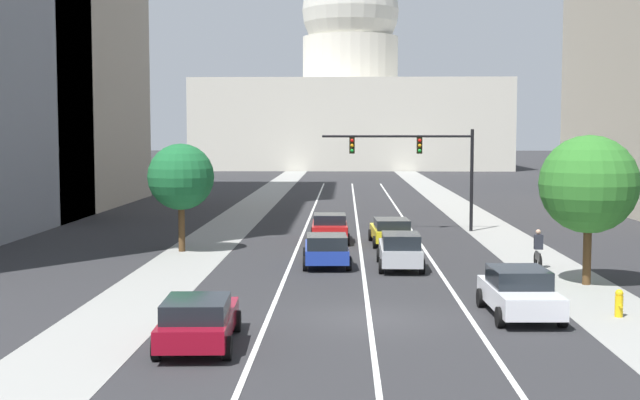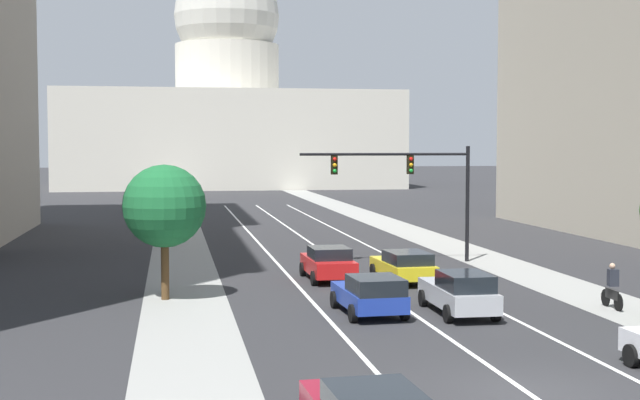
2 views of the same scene
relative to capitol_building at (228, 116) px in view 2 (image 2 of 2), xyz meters
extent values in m
plane|color=#2B2B2D|center=(0.00, -75.02, -10.65)|extent=(400.00, 400.00, 0.00)
cube|color=gray|center=(-8.10, -80.02, -10.64)|extent=(3.31, 130.00, 0.01)
cube|color=gray|center=(8.10, -80.02, -10.64)|extent=(3.31, 130.00, 0.01)
cube|color=white|center=(-3.23, -90.02, -10.63)|extent=(0.16, 90.00, 0.01)
cube|color=white|center=(0.00, -90.02, -10.63)|extent=(0.16, 90.00, 0.01)
cube|color=white|center=(3.23, -90.02, -10.63)|extent=(0.16, 90.00, 0.01)
cube|color=beige|center=(0.00, 0.00, -3.62)|extent=(49.09, 29.74, 14.04)
cylinder|color=beige|center=(0.00, 0.00, 7.10)|extent=(15.67, 15.67, 7.40)
sphere|color=beige|center=(0.00, 0.00, 15.16)|extent=(15.88, 15.88, 15.88)
cube|color=red|center=(-1.61, -96.26, -9.98)|extent=(1.95, 4.29, 0.70)
cube|color=black|center=(-1.61, -96.53, -9.37)|extent=(1.75, 2.05, 0.52)
cylinder|color=black|center=(-2.57, -94.83, -10.33)|extent=(0.23, 0.64, 0.64)
cylinder|color=black|center=(-0.72, -94.79, -10.33)|extent=(0.23, 0.64, 0.64)
cylinder|color=black|center=(-2.50, -97.72, -10.33)|extent=(0.23, 0.64, 0.64)
cylinder|color=black|center=(-0.65, -97.68, -10.33)|extent=(0.23, 0.64, 0.64)
cube|color=#B2B5BA|center=(1.61, -104.95, -9.98)|extent=(1.75, 4.69, 0.69)
cube|color=black|center=(1.60, -105.80, -9.33)|extent=(1.59, 2.29, 0.60)
cylinder|color=black|center=(0.78, -103.36, -10.33)|extent=(0.23, 0.64, 0.64)
cylinder|color=black|center=(2.48, -103.37, -10.33)|extent=(0.23, 0.64, 0.64)
cylinder|color=black|center=(0.75, -106.53, -10.33)|extent=(0.23, 0.64, 0.64)
cylinder|color=black|center=(2.45, -106.55, -10.33)|extent=(0.23, 0.64, 0.64)
cylinder|color=black|center=(3.84, -113.23, -10.33)|extent=(0.24, 0.65, 0.64)
cube|color=#1E389E|center=(-1.61, -104.50, -10.02)|extent=(2.04, 4.19, 0.61)
cube|color=black|center=(-1.57, -105.48, -9.43)|extent=(1.80, 2.22, 0.57)
cylinder|color=black|center=(-2.60, -103.15, -10.33)|extent=(0.25, 0.65, 0.64)
cylinder|color=black|center=(-0.75, -103.06, -10.33)|extent=(0.25, 0.65, 0.64)
cylinder|color=black|center=(-2.48, -105.94, -10.33)|extent=(0.25, 0.65, 0.64)
cylinder|color=black|center=(-0.62, -105.85, -10.33)|extent=(0.25, 0.65, 0.64)
cube|color=yellow|center=(1.61, -97.26, -10.03)|extent=(2.06, 4.54, 0.59)
cube|color=black|center=(1.64, -97.95, -9.48)|extent=(1.82, 2.42, 0.52)
cylinder|color=black|center=(0.61, -95.79, -10.33)|extent=(0.25, 0.65, 0.64)
cylinder|color=black|center=(2.47, -95.71, -10.33)|extent=(0.25, 0.65, 0.64)
cylinder|color=black|center=(0.75, -98.82, -10.33)|extent=(0.25, 0.65, 0.64)
cylinder|color=black|center=(2.61, -98.74, -10.33)|extent=(0.25, 0.65, 0.64)
cylinder|color=black|center=(6.75, -91.11, -7.60)|extent=(0.20, 0.20, 6.09)
cylinder|color=black|center=(2.29, -91.11, -4.98)|extent=(8.91, 0.14, 0.14)
cube|color=black|center=(3.63, -91.11, -5.53)|extent=(0.32, 0.28, 0.96)
sphere|color=red|center=(3.63, -91.26, -5.23)|extent=(0.20, 0.20, 0.20)
sphere|color=orange|center=(3.63, -91.26, -5.53)|extent=(0.20, 0.20, 0.20)
sphere|color=green|center=(3.63, -91.26, -5.83)|extent=(0.20, 0.20, 0.20)
cube|color=black|center=(-0.38, -91.11, -5.53)|extent=(0.32, 0.28, 0.96)
sphere|color=red|center=(-0.38, -91.26, -5.23)|extent=(0.20, 0.20, 0.20)
sphere|color=orange|center=(-0.38, -91.26, -5.53)|extent=(0.20, 0.20, 0.20)
sphere|color=green|center=(-0.38, -91.26, -5.83)|extent=(0.20, 0.20, 0.20)
cylinder|color=black|center=(7.59, -105.54, -10.32)|extent=(0.07, 0.66, 0.66)
cylinder|color=black|center=(7.62, -104.50, -10.32)|extent=(0.07, 0.66, 0.66)
cube|color=black|center=(7.60, -105.02, -10.10)|extent=(0.09, 1.00, 0.36)
cube|color=#262833|center=(7.60, -105.07, -9.47)|extent=(0.37, 0.29, 0.64)
sphere|color=tan|center=(7.60, -105.00, -9.04)|extent=(0.22, 0.22, 0.22)
cylinder|color=#51381E|center=(-8.88, -100.23, -9.36)|extent=(0.32, 0.32, 2.57)
sphere|color=#1B6232|center=(-8.88, -100.23, -6.92)|extent=(3.28, 3.28, 3.28)
camera|label=1|loc=(-0.77, -141.87, -4.69)|focal=47.75mm
camera|label=2|loc=(-8.62, -135.37, -4.57)|focal=49.49mm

